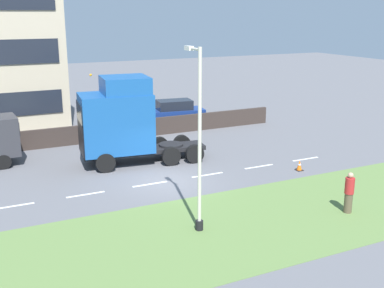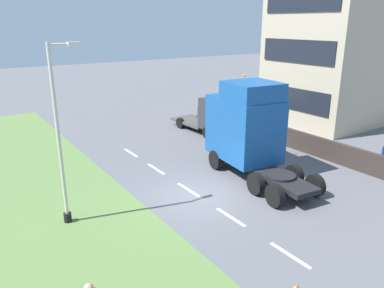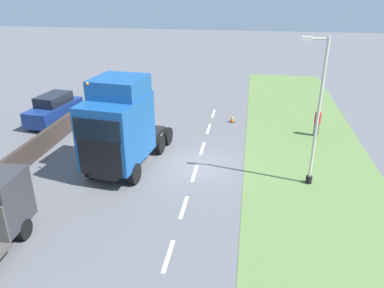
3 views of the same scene
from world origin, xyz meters
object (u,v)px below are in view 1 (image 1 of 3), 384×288
(parked_car, at_px, (173,114))
(pedestrian, at_px, (349,193))
(traffic_cone_lead, at_px, (299,165))
(lorry_cab, at_px, (121,121))
(lamp_post, at_px, (199,149))

(parked_car, xyz_separation_m, pedestrian, (-17.66, -0.26, -0.09))
(pedestrian, distance_m, traffic_cone_lead, 5.73)
(lorry_cab, distance_m, lamp_post, 9.42)
(lorry_cab, height_order, parked_car, lorry_cab)
(traffic_cone_lead, bearing_deg, pedestrian, 162.39)
(lorry_cab, distance_m, traffic_cone_lead, 9.94)
(parked_car, height_order, pedestrian, parked_car)
(parked_car, distance_m, lamp_post, 17.61)
(parked_car, bearing_deg, pedestrian, -171.84)
(traffic_cone_lead, bearing_deg, lorry_cab, 57.13)
(lorry_cab, height_order, traffic_cone_lead, lorry_cab)
(lorry_cab, height_order, lamp_post, lamp_post)
(parked_car, distance_m, pedestrian, 17.66)
(lorry_cab, relative_size, traffic_cone_lead, 12.27)
(lorry_cab, xyz_separation_m, parked_car, (6.96, -6.18, -1.46))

